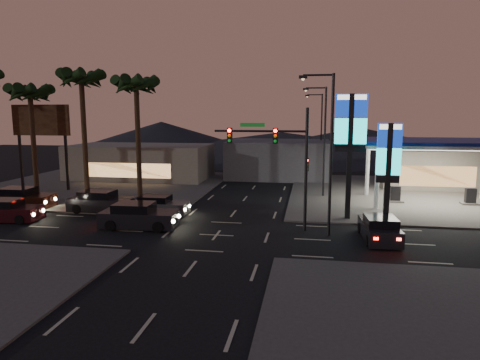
% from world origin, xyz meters
% --- Properties ---
extents(ground, '(140.00, 140.00, 0.00)m').
position_xyz_m(ground, '(0.00, 0.00, 0.00)').
color(ground, black).
rests_on(ground, ground).
extents(corner_lot_ne, '(24.00, 24.00, 0.12)m').
position_xyz_m(corner_lot_ne, '(16.00, 16.00, 0.06)').
color(corner_lot_ne, '#47443F').
rests_on(corner_lot_ne, ground).
extents(corner_lot_nw, '(24.00, 24.00, 0.12)m').
position_xyz_m(corner_lot_nw, '(-16.00, 16.00, 0.06)').
color(corner_lot_nw, '#47443F').
rests_on(corner_lot_nw, ground).
extents(gas_station, '(12.20, 8.20, 5.47)m').
position_xyz_m(gas_station, '(16.00, 12.00, 5.08)').
color(gas_station, silver).
rests_on(gas_station, ground).
extents(convenience_store, '(10.00, 6.00, 4.00)m').
position_xyz_m(convenience_store, '(18.00, 21.00, 2.00)').
color(convenience_store, '#726B5B').
rests_on(convenience_store, ground).
extents(pylon_sign_tall, '(2.20, 0.35, 9.00)m').
position_xyz_m(pylon_sign_tall, '(8.50, 5.50, 6.39)').
color(pylon_sign_tall, black).
rests_on(pylon_sign_tall, ground).
extents(pylon_sign_short, '(1.60, 0.35, 7.00)m').
position_xyz_m(pylon_sign_short, '(11.00, 4.50, 4.66)').
color(pylon_sign_short, black).
rests_on(pylon_sign_short, ground).
extents(traffic_signal_mast, '(6.10, 0.39, 8.00)m').
position_xyz_m(traffic_signal_mast, '(3.76, 1.99, 5.23)').
color(traffic_signal_mast, black).
rests_on(traffic_signal_mast, ground).
extents(pedestal_signal, '(0.32, 0.39, 4.30)m').
position_xyz_m(pedestal_signal, '(5.50, 6.98, 2.92)').
color(pedestal_signal, black).
rests_on(pedestal_signal, ground).
extents(streetlight_near, '(2.14, 0.25, 10.00)m').
position_xyz_m(streetlight_near, '(6.79, 1.00, 5.72)').
color(streetlight_near, black).
rests_on(streetlight_near, ground).
extents(streetlight_mid, '(2.14, 0.25, 10.00)m').
position_xyz_m(streetlight_mid, '(6.79, 14.00, 5.72)').
color(streetlight_mid, black).
rests_on(streetlight_mid, ground).
extents(streetlight_far, '(2.14, 0.25, 10.00)m').
position_xyz_m(streetlight_far, '(6.79, 28.00, 5.72)').
color(streetlight_far, black).
rests_on(streetlight_far, ground).
extents(palm_a, '(4.41, 4.41, 10.86)m').
position_xyz_m(palm_a, '(-9.00, 9.50, 9.43)').
color(palm_a, black).
rests_on(palm_a, ground).
extents(palm_b, '(4.41, 4.41, 11.46)m').
position_xyz_m(palm_b, '(-14.00, 9.50, 9.97)').
color(palm_b, black).
rests_on(palm_b, ground).
extents(palm_c, '(4.41, 4.41, 10.26)m').
position_xyz_m(palm_c, '(-19.00, 9.50, 8.88)').
color(palm_c, black).
rests_on(palm_c, ground).
extents(billboard, '(6.00, 0.30, 8.50)m').
position_xyz_m(billboard, '(-20.50, 13.00, 6.33)').
color(billboard, black).
rests_on(billboard, ground).
extents(building_far_west, '(16.00, 8.00, 4.00)m').
position_xyz_m(building_far_west, '(-14.00, 22.00, 2.00)').
color(building_far_west, '#726B5B').
rests_on(building_far_west, ground).
extents(building_far_mid, '(12.00, 9.00, 4.40)m').
position_xyz_m(building_far_mid, '(2.00, 26.00, 2.20)').
color(building_far_mid, '#4C4C51').
rests_on(building_far_mid, ground).
extents(hill_left, '(40.00, 40.00, 6.00)m').
position_xyz_m(hill_left, '(-25.00, 60.00, 3.00)').
color(hill_left, black).
rests_on(hill_left, ground).
extents(hill_right, '(50.00, 50.00, 5.00)m').
position_xyz_m(hill_right, '(15.00, 60.00, 2.50)').
color(hill_right, black).
rests_on(hill_right, ground).
extents(hill_center, '(60.00, 60.00, 4.00)m').
position_xyz_m(hill_center, '(0.00, 60.00, 2.00)').
color(hill_center, black).
rests_on(hill_center, ground).
extents(car_lane_a_front, '(5.28, 2.39, 1.69)m').
position_xyz_m(car_lane_a_front, '(-5.58, 0.89, 0.79)').
color(car_lane_a_front, black).
rests_on(car_lane_a_front, ground).
extents(car_lane_a_mid, '(4.92, 2.35, 1.56)m').
position_xyz_m(car_lane_a_mid, '(-15.67, 1.15, 0.72)').
color(car_lane_a_mid, black).
rests_on(car_lane_a_mid, ground).
extents(car_lane_b_front, '(4.55, 1.94, 1.47)m').
position_xyz_m(car_lane_b_front, '(-5.57, 4.74, 0.68)').
color(car_lane_b_front, '#555557').
rests_on(car_lane_b_front, ground).
extents(car_lane_b_mid, '(5.19, 2.29, 1.67)m').
position_xyz_m(car_lane_b_mid, '(-10.33, 4.95, 0.78)').
color(car_lane_b_mid, black).
rests_on(car_lane_b_mid, ground).
extents(car_lane_b_rear, '(5.22, 2.28, 1.69)m').
position_xyz_m(car_lane_b_rear, '(-17.42, 5.12, 0.78)').
color(car_lane_b_rear, black).
rests_on(car_lane_b_rear, ground).
extents(suv_station, '(2.15, 4.62, 1.51)m').
position_xyz_m(suv_station, '(10.00, 0.59, 0.70)').
color(suv_station, black).
rests_on(suv_station, ground).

